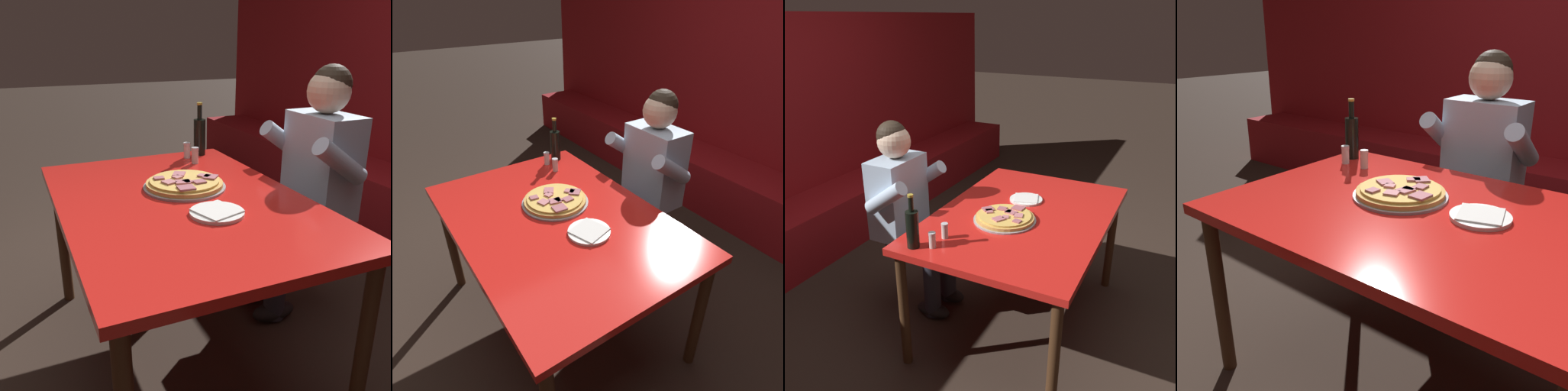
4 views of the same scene
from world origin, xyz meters
TOP-DOWN VIEW (x-y plane):
  - ground_plane at (0.00, 0.00)m, footprint 24.00×24.00m
  - booth_bench at (0.00, 1.86)m, footprint 6.46×0.48m
  - main_dining_table at (0.00, 0.00)m, footprint 1.43×0.98m
  - pizza at (-0.12, 0.07)m, footprint 0.37×0.37m
  - plate_white_paper at (0.21, 0.06)m, footprint 0.21×0.21m
  - beer_bottle at (-0.62, 0.36)m, footprint 0.07×0.07m
  - shaker_oregano at (-0.59, 0.27)m, footprint 0.04×0.04m
  - shaker_black_pepper at (-0.47, 0.26)m, footprint 0.04×0.04m
  - diner_seated_blue_shirt at (-0.13, 0.74)m, footprint 0.53×0.53m

SIDE VIEW (x-z plane):
  - ground_plane at x=0.00m, z-range 0.00..0.00m
  - booth_bench at x=0.00m, z-range 0.00..0.46m
  - main_dining_table at x=0.00m, z-range 0.31..1.07m
  - diner_seated_blue_shirt at x=-0.13m, z-range 0.07..1.34m
  - plate_white_paper at x=0.21m, z-range 0.76..0.78m
  - pizza at x=-0.12m, z-range 0.76..0.80m
  - shaker_oregano at x=-0.59m, z-range 0.76..0.84m
  - shaker_black_pepper at x=-0.47m, z-range 0.76..0.84m
  - beer_bottle at x=-0.62m, z-range 0.73..1.02m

